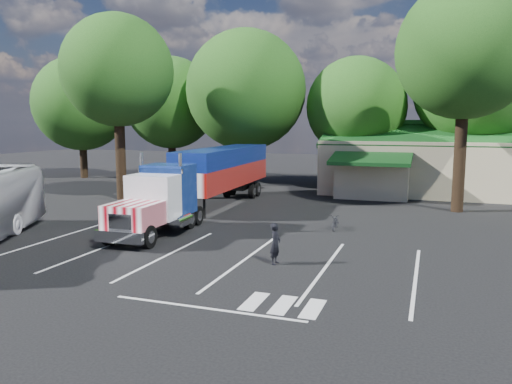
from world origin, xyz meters
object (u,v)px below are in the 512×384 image
(silver_sedan, at_px, (462,189))
(semi_truck, at_px, (210,175))
(bicycle, at_px, (335,222))
(woman, at_px, (275,244))

(silver_sedan, bearing_deg, semi_truck, 108.48)
(semi_truck, xyz_separation_m, bicycle, (8.18, -2.81, -1.81))
(silver_sedan, bearing_deg, woman, 143.11)
(semi_truck, height_order, woman, semi_truck)
(woman, height_order, bicycle, woman)
(bicycle, distance_m, silver_sedan, 14.54)
(bicycle, bearing_deg, semi_truck, 158.21)
(bicycle, bearing_deg, silver_sedan, 60.63)
(woman, xyz_separation_m, bicycle, (1.00, 6.94, -0.39))
(woman, relative_size, silver_sedan, 0.37)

